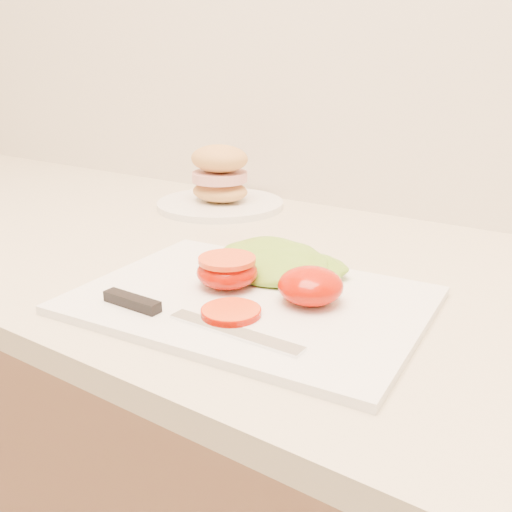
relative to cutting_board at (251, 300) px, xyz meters
The scene contains 8 objects.
cutting_board is the anchor object (origin of this frame).
tomato_half_dome 0.07m from the cutting_board, 19.58° to the left, with size 0.07×0.07×0.04m, color #B91800.
tomato_half_cut 0.05m from the cutting_board, 167.71° to the left, with size 0.07×0.07×0.04m.
tomato_slice_0 0.05m from the cutting_board, 78.09° to the right, with size 0.06×0.06×0.01m, color orange.
lettuce_leaf_0 0.08m from the cutting_board, 106.55° to the left, with size 0.16×0.10×0.03m, color #7BAC2D.
lettuce_leaf_1 0.09m from the cutting_board, 74.68° to the left, with size 0.10×0.07×0.02m, color #7BAC2D.
knife 0.10m from the cutting_board, 113.28° to the right, with size 0.24×0.03×0.01m.
sandwich_plate 0.45m from the cutting_board, 132.21° to the left, with size 0.23×0.23×0.12m.
Camera 1 is at (-0.14, 1.06, 1.19)m, focal length 40.00 mm.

